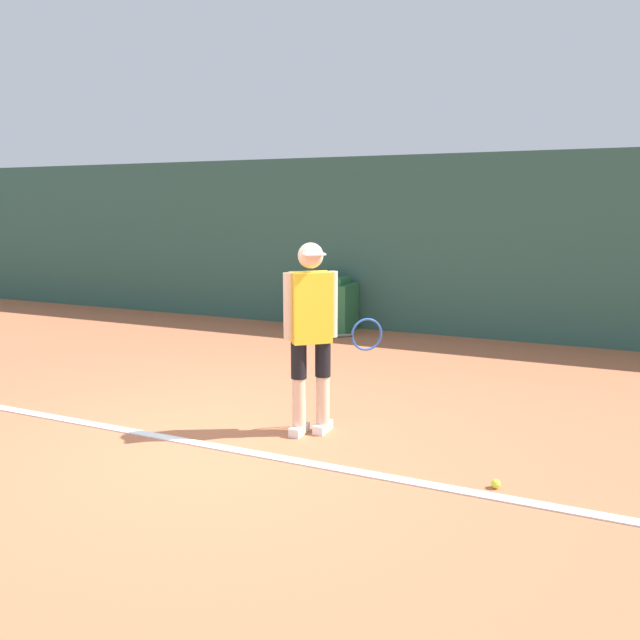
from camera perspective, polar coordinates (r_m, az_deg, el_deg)
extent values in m
plane|color=#B76642|center=(5.44, -9.21, -11.29)|extent=(24.00, 24.00, 0.00)
cube|color=#2D564C|center=(9.96, 7.43, 6.79)|extent=(24.00, 0.10, 2.76)
cube|color=white|center=(5.41, -9.44, -11.36)|extent=(21.60, 0.10, 0.01)
cylinder|color=beige|center=(5.56, -1.93, -7.88)|extent=(0.12, 0.12, 0.51)
cylinder|color=black|center=(5.44, -1.96, -3.73)|extent=(0.14, 0.14, 0.32)
cube|color=white|center=(5.63, -1.92, -9.98)|extent=(0.10, 0.24, 0.08)
cylinder|color=beige|center=(5.61, 0.26, -7.68)|extent=(0.12, 0.12, 0.51)
cylinder|color=black|center=(5.50, 0.26, -3.57)|extent=(0.14, 0.14, 0.32)
cube|color=white|center=(5.68, 0.26, -9.76)|extent=(0.10, 0.24, 0.08)
cube|color=yellow|center=(5.37, -0.86, 1.16)|extent=(0.39, 0.37, 0.61)
sphere|color=beige|center=(5.32, -0.87, 5.91)|extent=(0.22, 0.22, 0.22)
cube|color=white|center=(5.22, -0.56, 6.04)|extent=(0.21, 0.21, 0.02)
cylinder|color=beige|center=(5.32, -2.90, 1.25)|extent=(0.09, 0.09, 0.58)
cylinder|color=beige|center=(5.43, 1.14, 1.44)|extent=(0.09, 0.09, 0.58)
cylinder|color=black|center=(5.51, 2.05, -1.48)|extent=(0.16, 0.14, 0.03)
torus|color=#2851B2|center=(5.59, 4.29, -1.33)|extent=(0.24, 0.21, 0.30)
sphere|color=#D1E533|center=(4.80, 15.77, -14.22)|extent=(0.07, 0.07, 0.07)
cube|color=#28663D|center=(10.03, 0.98, 1.18)|extent=(0.74, 0.62, 0.77)
cube|color=#28663D|center=(9.97, 0.99, 3.65)|extent=(0.52, 0.43, 0.10)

